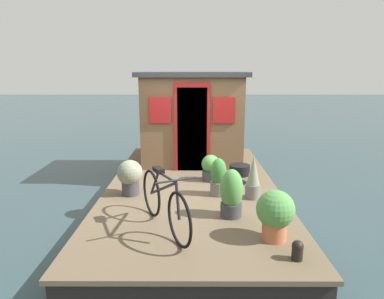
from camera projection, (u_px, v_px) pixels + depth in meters
name	position (u px, v px, depth m)	size (l,w,h in m)	color
ground_plane	(192.00, 206.00, 6.33)	(60.00, 60.00, 0.00)	#2D4247
houseboat_deck	(192.00, 195.00, 6.29)	(5.89, 3.01, 0.42)	brown
houseboat_cabin	(192.00, 116.00, 7.80)	(2.04, 2.33, 1.99)	brown
bicycle	(164.00, 202.00, 4.40)	(1.50, 0.79, 0.80)	black
potted_plant_fern	(219.00, 178.00, 5.66)	(0.27, 0.27, 0.63)	slate
potted_plant_lavender	(130.00, 176.00, 5.66)	(0.42, 0.42, 0.59)	#38383D
potted_plant_mint	(231.00, 194.00, 4.81)	(0.32, 0.32, 0.69)	#38383D
potted_plant_sage	(275.00, 213.00, 4.13)	(0.47, 0.47, 0.63)	#B2603D
potted_plant_thyme	(253.00, 178.00, 5.50)	(0.24, 0.24, 0.70)	slate
potted_plant_succulent	(211.00, 168.00, 6.42)	(0.34, 0.34, 0.49)	#38383D
charcoal_grill	(240.00, 171.00, 6.28)	(0.38, 0.38, 0.34)	black
mooring_bollard	(297.00, 250.00, 3.73)	(0.13, 0.13, 0.23)	black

